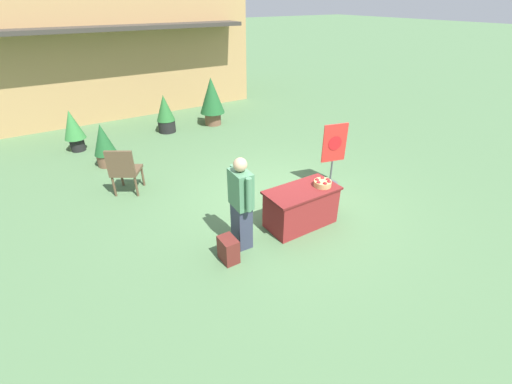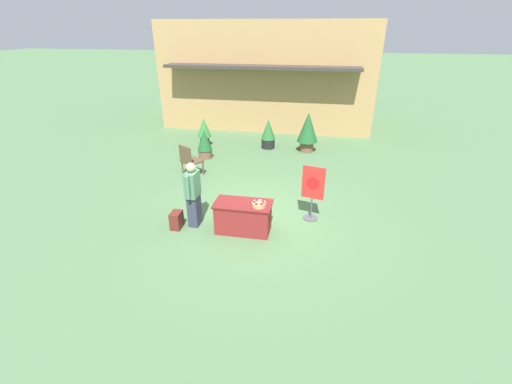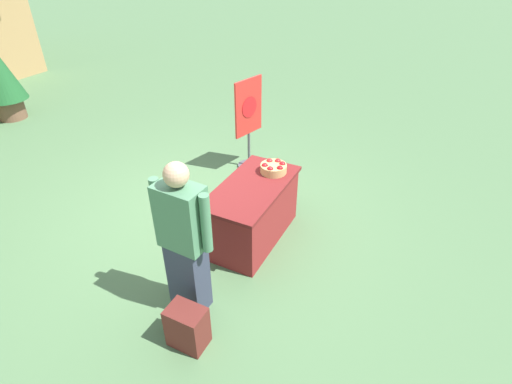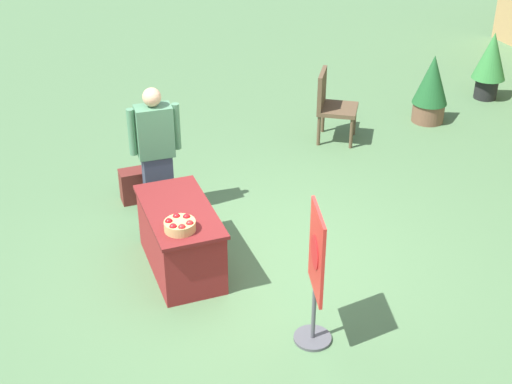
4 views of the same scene
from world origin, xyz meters
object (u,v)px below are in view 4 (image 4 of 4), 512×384
(potted_plant_far_left, at_px, (431,88))
(backpack, at_px, (134,186))
(patio_chair, at_px, (331,102))
(apple_basket, at_px, (180,225))
(person_visitor, at_px, (156,152))
(potted_plant_near_right, at_px, (491,61))
(poster_board, at_px, (316,273))
(display_table, at_px, (181,239))

(potted_plant_far_left, bearing_deg, backpack, -79.97)
(backpack, height_order, patio_chair, patio_chair)
(apple_basket, relative_size, backpack, 0.75)
(person_visitor, height_order, patio_chair, person_visitor)
(person_visitor, relative_size, potted_plant_near_right, 1.44)
(potted_plant_near_right, bearing_deg, poster_board, -49.10)
(apple_basket, relative_size, potted_plant_near_right, 0.28)
(apple_basket, relative_size, potted_plant_far_left, 0.30)
(patio_chair, distance_m, potted_plant_near_right, 3.19)
(person_visitor, height_order, poster_board, person_visitor)
(patio_chair, bearing_deg, poster_board, -84.97)
(patio_chair, bearing_deg, backpack, -133.19)
(display_table, bearing_deg, potted_plant_near_right, 115.95)
(apple_basket, height_order, poster_board, poster_board)
(patio_chair, xyz_separation_m, potted_plant_near_right, (-0.54, 3.14, 0.06))
(poster_board, xyz_separation_m, potted_plant_near_right, (-4.49, 5.19, -0.13))
(person_visitor, distance_m, patio_chair, 3.08)
(display_table, xyz_separation_m, potted_plant_near_right, (-2.94, 6.04, 0.27))
(display_table, height_order, poster_board, poster_board)
(poster_board, bearing_deg, apple_basket, -36.98)
(potted_plant_near_right, distance_m, potted_plant_far_left, 1.51)
(backpack, height_order, poster_board, poster_board)
(apple_basket, height_order, potted_plant_near_right, potted_plant_near_right)
(backpack, xyz_separation_m, poster_board, (3.16, 1.03, 0.56))
(poster_board, relative_size, patio_chair, 1.36)
(patio_chair, height_order, potted_plant_near_right, potted_plant_near_right)
(poster_board, relative_size, potted_plant_far_left, 1.33)
(person_visitor, height_order, potted_plant_far_left, person_visitor)
(potted_plant_near_right, relative_size, potted_plant_far_left, 1.05)
(backpack, distance_m, poster_board, 3.37)
(backpack, bearing_deg, display_table, 6.25)
(potted_plant_far_left, bearing_deg, patio_chair, -88.06)
(display_table, distance_m, potted_plant_far_left, 5.23)
(potted_plant_near_right, bearing_deg, potted_plant_far_left, -71.16)
(display_table, relative_size, potted_plant_far_left, 1.26)
(poster_board, bearing_deg, potted_plant_near_right, -125.06)
(apple_basket, bearing_deg, backpack, -177.53)
(display_table, distance_m, poster_board, 1.82)
(person_visitor, xyz_separation_m, potted_plant_near_right, (-1.72, 5.98, -0.18))
(apple_basket, distance_m, poster_board, 1.50)
(apple_basket, distance_m, person_visitor, 1.62)
(potted_plant_far_left, bearing_deg, person_visitor, -74.89)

